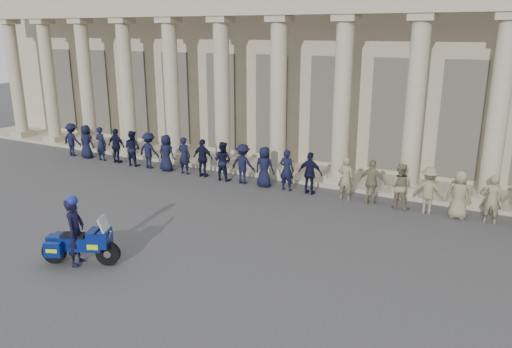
{
  "coord_description": "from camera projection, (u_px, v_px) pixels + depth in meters",
  "views": [
    {
      "loc": [
        7.24,
        -9.57,
        5.75
      ],
      "look_at": [
        0.39,
        3.06,
        1.6
      ],
      "focal_mm": 35.0,
      "sensor_mm": 36.0,
      "label": 1
    }
  ],
  "objects": [
    {
      "name": "officer_rank",
      "position": [
        269.0,
        167.0,
        18.77
      ],
      "size": [
        21.93,
        0.59,
        1.56
      ],
      "color": "black",
      "rests_on": "ground"
    },
    {
      "name": "motorcycle",
      "position": [
        81.0,
        243.0,
        12.61
      ],
      "size": [
        1.91,
        1.22,
        1.3
      ],
      "rotation": [
        0.0,
        0.0,
        0.42
      ],
      "color": "black",
      "rests_on": "ground"
    },
    {
      "name": "rider",
      "position": [
        75.0,
        230.0,
        12.52
      ],
      "size": [
        0.64,
        0.75,
        1.84
      ],
      "rotation": [
        0.0,
        0.0,
        1.99
      ],
      "color": "black",
      "rests_on": "ground"
    },
    {
      "name": "building",
      "position": [
        364.0,
        56.0,
        24.19
      ],
      "size": [
        40.0,
        12.5,
        9.0
      ],
      "color": "tan",
      "rests_on": "ground"
    },
    {
      "name": "ground",
      "position": [
        187.0,
        260.0,
        13.0
      ],
      "size": [
        90.0,
        90.0,
        0.0
      ],
      "primitive_type": "plane",
      "color": "#3F3F42",
      "rests_on": "ground"
    }
  ]
}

